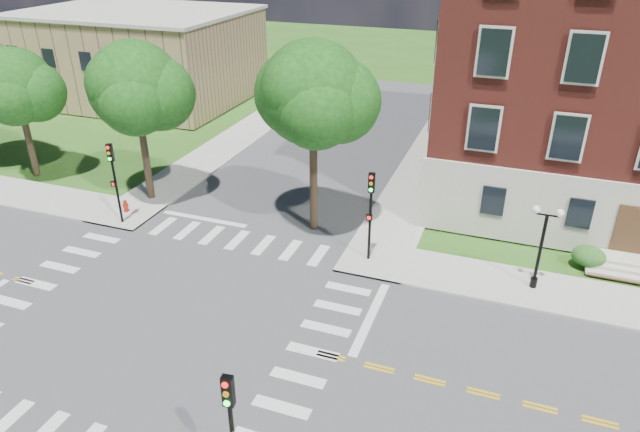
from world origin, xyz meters
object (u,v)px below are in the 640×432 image
(traffic_signal_ne, at_px, (371,206))
(fire_hydrant, at_px, (126,206))
(traffic_signal_nw, at_px, (114,173))
(twin_lamp_west, at_px, (542,243))
(traffic_signal_se, at_px, (231,425))

(traffic_signal_ne, bearing_deg, fire_hydrant, 178.98)
(traffic_signal_nw, bearing_deg, traffic_signal_ne, 3.85)
(fire_hydrant, bearing_deg, twin_lamp_west, -0.10)
(traffic_signal_nw, xyz_separation_m, twin_lamp_west, (22.69, 1.21, -0.66))
(traffic_signal_ne, distance_m, twin_lamp_west, 8.14)
(fire_hydrant, bearing_deg, traffic_signal_se, -44.38)
(traffic_signal_se, distance_m, traffic_signal_nw, 20.08)
(traffic_signal_nw, bearing_deg, traffic_signal_se, -43.13)
(traffic_signal_se, xyz_separation_m, twin_lamp_west, (8.04, 14.94, -0.66))
(traffic_signal_ne, bearing_deg, traffic_signal_se, -89.73)
(traffic_signal_se, distance_m, twin_lamp_west, 16.98)
(traffic_signal_se, xyz_separation_m, fire_hydrant, (-15.30, 14.98, -2.72))
(traffic_signal_se, distance_m, traffic_signal_ne, 14.71)
(traffic_signal_ne, height_order, twin_lamp_west, traffic_signal_ne)
(traffic_signal_ne, bearing_deg, twin_lamp_west, 1.64)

